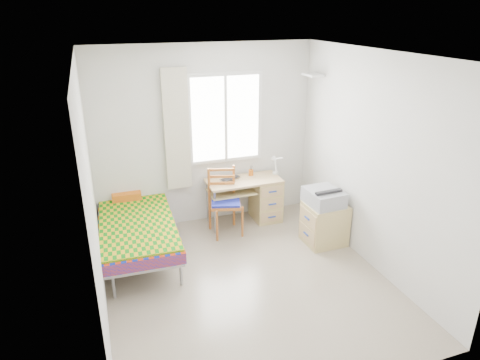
{
  "coord_description": "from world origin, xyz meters",
  "views": [
    {
      "loc": [
        -1.5,
        -4.0,
        3.01
      ],
      "look_at": [
        0.11,
        0.55,
        1.07
      ],
      "focal_mm": 32.0,
      "sensor_mm": 36.0,
      "label": 1
    }
  ],
  "objects_px": {
    "printer": "(324,197)",
    "chair": "(225,197)",
    "desk": "(261,196)",
    "bed": "(136,221)",
    "cabinet": "(324,224)"
  },
  "relations": [
    {
      "from": "desk",
      "to": "cabinet",
      "type": "relative_size",
      "value": 1.91
    },
    {
      "from": "printer",
      "to": "desk",
      "type": "bearing_deg",
      "value": 116.59
    },
    {
      "from": "bed",
      "to": "cabinet",
      "type": "bearing_deg",
      "value": -12.65
    },
    {
      "from": "chair",
      "to": "desk",
      "type": "bearing_deg",
      "value": 33.18
    },
    {
      "from": "bed",
      "to": "chair",
      "type": "xyz_separation_m",
      "value": [
        1.26,
        0.1,
        0.11
      ]
    },
    {
      "from": "desk",
      "to": "cabinet",
      "type": "height_order",
      "value": "desk"
    },
    {
      "from": "printer",
      "to": "chair",
      "type": "bearing_deg",
      "value": 144.98
    },
    {
      "from": "cabinet",
      "to": "printer",
      "type": "height_order",
      "value": "printer"
    },
    {
      "from": "bed",
      "to": "printer",
      "type": "xyz_separation_m",
      "value": [
        2.41,
        -0.63,
        0.26
      ]
    },
    {
      "from": "bed",
      "to": "desk",
      "type": "bearing_deg",
      "value": 11.19
    },
    {
      "from": "bed",
      "to": "desk",
      "type": "height_order",
      "value": "bed"
    },
    {
      "from": "printer",
      "to": "bed",
      "type": "bearing_deg",
      "value": 162.67
    },
    {
      "from": "desk",
      "to": "printer",
      "type": "distance_m",
      "value": 1.1
    },
    {
      "from": "desk",
      "to": "chair",
      "type": "height_order",
      "value": "chair"
    },
    {
      "from": "desk",
      "to": "chair",
      "type": "relative_size",
      "value": 1.14
    }
  ]
}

